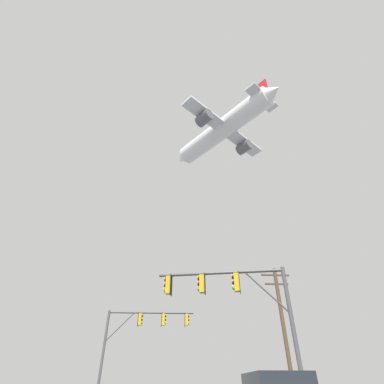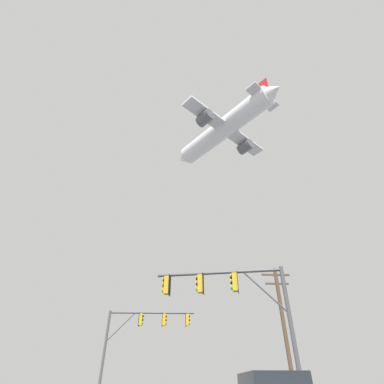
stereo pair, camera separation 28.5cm
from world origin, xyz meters
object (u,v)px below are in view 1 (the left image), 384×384
at_px(signal_pole_near, 235,298).
at_px(airplane, 223,129).
at_px(signal_pole_far, 141,330).
at_px(utility_pole, 284,327).

relative_size(signal_pole_near, airplane, 0.35).
bearing_deg(signal_pole_far, airplane, 35.00).
bearing_deg(utility_pole, signal_pole_far, 160.98).
bearing_deg(airplane, signal_pole_near, -102.16).
xyz_separation_m(signal_pole_far, utility_pole, (10.52, -3.63, -0.28)).
distance_m(signal_pole_near, utility_pole, 9.03).
height_order(signal_pole_far, utility_pole, utility_pole).
xyz_separation_m(utility_pole, airplane, (-1.06, 10.25, 30.80)).
height_order(signal_pole_far, airplane, airplane).
xyz_separation_m(signal_pole_far, airplane, (9.46, 6.62, 30.52)).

